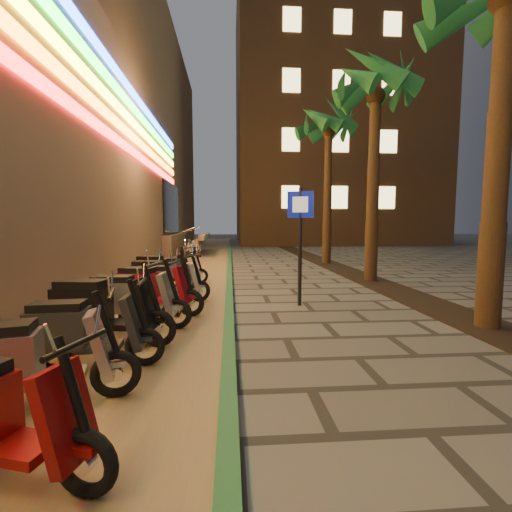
{
  "coord_description": "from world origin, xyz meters",
  "views": [
    {
      "loc": [
        -0.87,
        -3.51,
        1.79
      ],
      "look_at": [
        -0.38,
        2.9,
        1.2
      ],
      "focal_mm": 24.0,
      "sensor_mm": 36.0,
      "label": 1
    }
  ],
  "objects": [
    {
      "name": "ground",
      "position": [
        0.0,
        0.0,
        0.0
      ],
      "size": [
        120.0,
        120.0,
        0.0
      ],
      "primitive_type": "plane",
      "color": "#474442",
      "rests_on": "ground"
    },
    {
      "name": "scooter_11",
      "position": [
        -2.8,
        5.97,
        0.53
      ],
      "size": [
        1.73,
        0.69,
        1.21
      ],
      "rotation": [
        0.0,
        0.0,
        -0.14
      ],
      "color": "black",
      "rests_on": "ground"
    },
    {
      "name": "palm_c",
      "position": [
        3.6,
        7.0,
        5.73
      ],
      "size": [
        2.97,
        3.02,
        6.91
      ],
      "color": "#472D19",
      "rests_on": "ground"
    },
    {
      "name": "scooter_8",
      "position": [
        -2.45,
        3.31,
        0.53
      ],
      "size": [
        1.75,
        0.83,
        1.23
      ],
      "rotation": [
        0.0,
        0.0,
        -0.24
      ],
      "color": "black",
      "rests_on": "ground"
    },
    {
      "name": "parking_strip",
      "position": [
        -2.6,
        10.0,
        0.01
      ],
      "size": [
        3.4,
        60.0,
        0.01
      ],
      "primitive_type": "cube",
      "color": "#8C7251",
      "rests_on": "ground"
    },
    {
      "name": "palm_d",
      "position": [
        3.6,
        12.0,
        5.94
      ],
      "size": [
        2.97,
        3.02,
        7.16
      ],
      "color": "#472D19",
      "rests_on": "ground"
    },
    {
      "name": "scooter_10",
      "position": [
        -2.7,
        5.07,
        0.51
      ],
      "size": [
        1.65,
        0.58,
        1.16
      ],
      "rotation": [
        0.0,
        0.0,
        -0.04
      ],
      "color": "black",
      "rests_on": "ground"
    },
    {
      "name": "scooter_5",
      "position": [
        -2.71,
        0.72,
        0.49
      ],
      "size": [
        1.6,
        0.57,
        1.12
      ],
      "rotation": [
        0.0,
        0.0,
        0.08
      ],
      "color": "black",
      "rests_on": "ground"
    },
    {
      "name": "scooter_9",
      "position": [
        -2.33,
        4.2,
        0.5
      ],
      "size": [
        1.61,
        0.79,
        1.14
      ],
      "rotation": [
        0.0,
        0.0,
        0.25
      ],
      "color": "black",
      "rests_on": "ground"
    },
    {
      "name": "green_curb",
      "position": [
        -0.9,
        10.0,
        0.05
      ],
      "size": [
        0.18,
        60.0,
        0.1
      ],
      "primitive_type": "cube",
      "color": "#235E35",
      "rests_on": "ground"
    },
    {
      "name": "scooter_12",
      "position": [
        -2.46,
        6.75,
        0.45
      ],
      "size": [
        1.48,
        0.68,
        1.04
      ],
      "rotation": [
        0.0,
        0.0,
        0.21
      ],
      "color": "black",
      "rests_on": "ground"
    },
    {
      "name": "scooter_6",
      "position": [
        -2.78,
        1.59,
        0.55
      ],
      "size": [
        1.82,
        0.75,
        1.27
      ],
      "rotation": [
        0.0,
        0.0,
        -0.15
      ],
      "color": "black",
      "rests_on": "ground"
    },
    {
      "name": "apartment_block",
      "position": [
        9.0,
        32.0,
        12.5
      ],
      "size": [
        18.0,
        16.06,
        25.0
      ],
      "color": "brown",
      "rests_on": "ground"
    },
    {
      "name": "scooter_4",
      "position": [
        -2.8,
        -0.19,
        0.49
      ],
      "size": [
        1.61,
        0.79,
        1.14
      ],
      "rotation": [
        0.0,
        0.0,
        0.25
      ],
      "color": "black",
      "rests_on": "ground"
    },
    {
      "name": "scooter_7",
      "position": [
        -2.61,
        2.36,
        0.52
      ],
      "size": [
        1.72,
        0.6,
        1.21
      ],
      "rotation": [
        0.0,
        0.0,
        -0.07
      ],
      "color": "black",
      "rests_on": "ground"
    },
    {
      "name": "pedestrian_sign",
      "position": [
        0.65,
        3.85,
        1.67
      ],
      "size": [
        0.54,
        0.22,
        2.58
      ],
      "rotation": [
        0.0,
        0.0,
        -0.35
      ],
      "color": "black",
      "rests_on": "ground"
    },
    {
      "name": "planting_strip",
      "position": [
        3.6,
        5.0,
        0.01
      ],
      "size": [
        1.2,
        40.0,
        0.02
      ],
      "primitive_type": "cube",
      "color": "black",
      "rests_on": "ground"
    }
  ]
}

